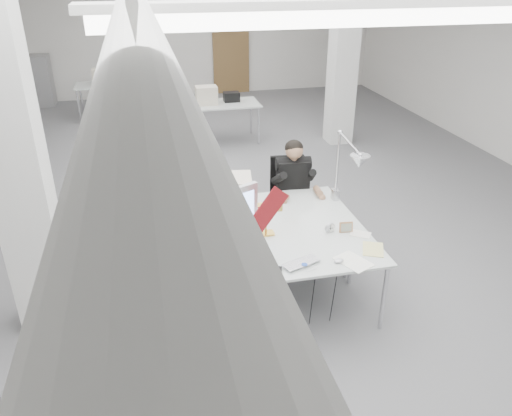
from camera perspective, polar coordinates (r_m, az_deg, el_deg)
The scene contains 23 objects.
room_shell at distance 6.77m, azimuth -2.24°, elevation 13.46°, with size 10.04×14.04×3.24m.
desk_main at distance 4.73m, azimuth 3.66°, elevation -5.14°, with size 1.80×0.90×0.03m, color silver.
desk_second at distance 5.49m, azimuth 1.03°, elevation -0.34°, with size 1.80×0.90×0.03m, color silver.
bg_desk_a at distance 9.77m, azimuth -4.46°, elevation 11.74°, with size 1.60×0.80×0.03m, color silver.
bg_desk_b at distance 11.83m, azimuth -16.09°, elevation 13.42°, with size 1.60×0.80×0.03m, color silver.
filing_cabinet at distance 13.46m, azimuth -23.24°, elevation 13.21°, with size 0.45×0.55×1.20m, color gray.
office_chair at distance 6.22m, azimuth 4.03°, elevation 0.43°, with size 0.48×0.48×0.99m, color black, non-canonical shape.
seated_person at distance 6.01m, azimuth 4.29°, elevation 3.71°, with size 0.49×0.61×0.92m, color black, non-canonical shape.
monitor at distance 4.63m, azimuth -2.47°, elevation -1.26°, with size 0.50×0.05×0.62m, color silver.
pennant at distance 4.63m, azimuth 1.26°, elevation -0.38°, with size 0.47×0.01×0.20m, color maroon.
keyboard at distance 4.43m, azimuth 0.22°, elevation -7.14°, with size 0.42×0.14×0.02m, color black.
laptop at distance 4.51m, azimuth 5.56°, elevation -6.60°, with size 0.35×0.23×0.03m, color silver.
mouse at distance 4.61m, azimuth 9.45°, elevation -5.99°, with size 0.09×0.06×0.04m, color silver.
bankers_lamp at distance 4.93m, azimuth 1.15°, elevation -1.39°, with size 0.28×0.11×0.32m, color gold, non-canonical shape.
desk_phone at distance 4.61m, azimuth -5.17°, elevation -5.54°, with size 0.22×0.20×0.06m, color black.
picture_frame_left at distance 4.88m, azimuth -5.43°, elevation -3.27°, with size 0.14×0.01×0.11m, color tan.
picture_frame_right at distance 5.10m, azimuth 10.25°, elevation -2.16°, with size 0.14×0.01×0.11m, color #B87B4F.
desk_clock at distance 5.08m, azimuth 8.44°, elevation -2.24°, with size 0.11×0.11×0.03m, color #B5B5BA.
paper_stack_a at distance 4.65m, azimuth 11.06°, elevation -6.04°, with size 0.23×0.32×0.01m, color white.
paper_stack_b at distance 4.88m, azimuth 13.23°, elevation -4.60°, with size 0.19×0.27×0.01m, color #E0D886.
paper_stack_c at distance 5.11m, azimuth 11.85°, elevation -2.93°, with size 0.20×0.14×0.01m, color white.
beige_monitor at distance 5.42m, azimuth -2.69°, elevation 1.67°, with size 0.41×0.39×0.39m, color beige.
architect_lamp at distance 5.41m, azimuth 10.29°, elevation 4.27°, with size 0.24×0.71×0.92m, color silver, non-canonical shape.
Camera 1 is at (-1.20, -6.35, 3.22)m, focal length 35.00 mm.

